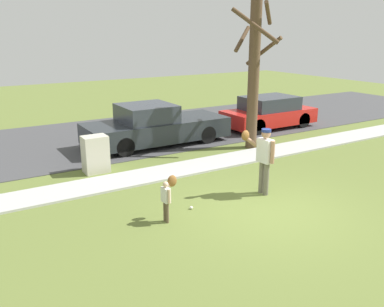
% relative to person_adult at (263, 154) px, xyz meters
% --- Properties ---
extents(ground_plane, '(48.00, 48.00, 0.00)m').
position_rel_person_adult_xyz_m(ground_plane, '(-0.56, 2.58, -1.05)').
color(ground_plane, olive).
extents(sidewalk_strip, '(36.00, 1.20, 0.06)m').
position_rel_person_adult_xyz_m(sidewalk_strip, '(-0.56, 2.68, -1.02)').
color(sidewalk_strip, '#B2B2AD').
rests_on(sidewalk_strip, ground).
extents(road_surface, '(36.00, 6.80, 0.02)m').
position_rel_person_adult_xyz_m(road_surface, '(-0.56, 7.68, -1.04)').
color(road_surface, '#424244').
rests_on(road_surface, ground).
extents(person_adult, '(0.70, 0.60, 1.68)m').
position_rel_person_adult_xyz_m(person_adult, '(0.00, 0.00, 0.00)').
color(person_adult, '#6B6656').
rests_on(person_adult, ground).
extents(person_child, '(0.42, 0.39, 0.98)m').
position_rel_person_adult_xyz_m(person_child, '(-2.74, -0.12, -0.41)').
color(person_child, brown).
rests_on(person_child, ground).
extents(baseball, '(0.07, 0.07, 0.07)m').
position_rel_person_adult_xyz_m(baseball, '(-2.01, 0.12, -1.02)').
color(baseball, white).
rests_on(baseball, ground).
extents(utility_cabinet, '(0.70, 0.52, 1.09)m').
position_rel_person_adult_xyz_m(utility_cabinet, '(-3.01, 3.82, -0.51)').
color(utility_cabinet, beige).
rests_on(utility_cabinet, ground).
extents(street_tree_near, '(1.85, 1.88, 5.09)m').
position_rel_person_adult_xyz_m(street_tree_near, '(2.57, 3.57, 1.66)').
color(street_tree_near, brown).
rests_on(street_tree_near, ground).
extents(parked_pickup_dark, '(5.20, 1.95, 1.48)m').
position_rel_person_adult_xyz_m(parked_pickup_dark, '(-0.17, 5.68, -0.38)').
color(parked_pickup_dark, '#23282D').
rests_on(parked_pickup_dark, road_surface).
extents(parked_hatchback_red, '(4.00, 1.75, 1.33)m').
position_rel_person_adult_xyz_m(parked_hatchback_red, '(5.18, 5.61, -0.39)').
color(parked_hatchback_red, red).
rests_on(parked_hatchback_red, road_surface).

